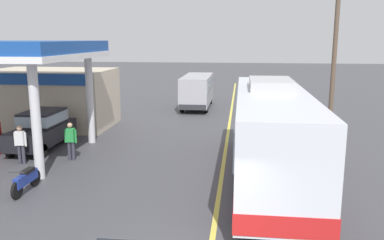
{
  "coord_description": "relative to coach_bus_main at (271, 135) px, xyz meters",
  "views": [
    {
      "loc": [
        0.65,
        -7.61,
        5.22
      ],
      "look_at": [
        -1.5,
        10.0,
        1.6
      ],
      "focal_mm": 37.63,
      "sensor_mm": 36.0,
      "label": 1
    }
  ],
  "objects": [
    {
      "name": "ground",
      "position": [
        -1.79,
        13.0,
        -1.72
      ],
      "size": [
        120.0,
        120.0,
        0.0
      ],
      "primitive_type": "plane",
      "color": "#424247"
    },
    {
      "name": "lane_divider_stripe",
      "position": [
        -1.79,
        8.0,
        -1.72
      ],
      "size": [
        0.16,
        50.0,
        0.01
      ],
      "primitive_type": "cube",
      "color": "#D8CC4C",
      "rests_on": "ground"
    },
    {
      "name": "coach_bus_main",
      "position": [
        0.0,
        0.0,
        0.0
      ],
      "size": [
        2.6,
        11.04,
        3.69
      ],
      "color": "silver",
      "rests_on": "ground"
    },
    {
      "name": "gas_station_roadside",
      "position": [
        -12.32,
        6.0,
        0.91
      ],
      "size": [
        9.1,
        11.95,
        5.1
      ],
      "color": "#194799",
      "rests_on": "ground"
    },
    {
      "name": "car_at_pump",
      "position": [
        -10.55,
        3.18,
        -0.71
      ],
      "size": [
        1.7,
        4.2,
        1.82
      ],
      "color": "black",
      "rests_on": "ground"
    },
    {
      "name": "minibus_opposing_lane",
      "position": [
        -4.44,
        15.54,
        -0.25
      ],
      "size": [
        2.04,
        6.13,
        2.44
      ],
      "color": "#A5A5AD",
      "rests_on": "ground"
    },
    {
      "name": "motorcycle_parked_forecourt",
      "position": [
        -8.4,
        -2.28,
        -1.28
      ],
      "size": [
        0.55,
        1.8,
        0.92
      ],
      "color": "black",
      "rests_on": "ground"
    },
    {
      "name": "pedestrian_near_pump",
      "position": [
        -10.26,
        0.7,
        -0.79
      ],
      "size": [
        0.55,
        0.22,
        1.66
      ],
      "color": "#33333F",
      "rests_on": "ground"
    },
    {
      "name": "pedestrian_by_shop",
      "position": [
        -8.39,
        1.47,
        -0.79
      ],
      "size": [
        0.55,
        0.22,
        1.66
      ],
      "color": "#33333F",
      "rests_on": "ground"
    },
    {
      "name": "utility_pole_roadside",
      "position": [
        3.72,
        7.59,
        2.55
      ],
      "size": [
        1.8,
        0.24,
        8.17
      ],
      "color": "brown",
      "rests_on": "ground"
    }
  ]
}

